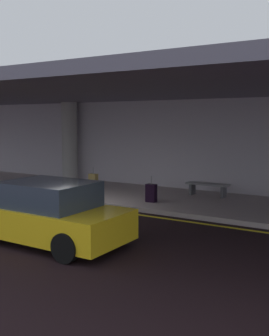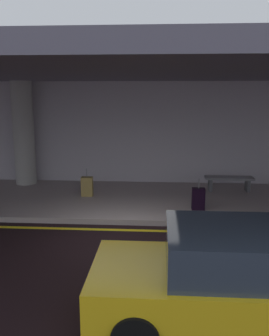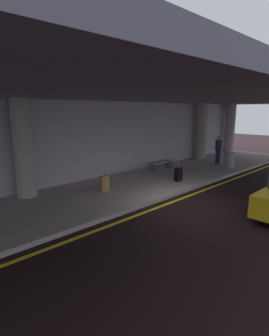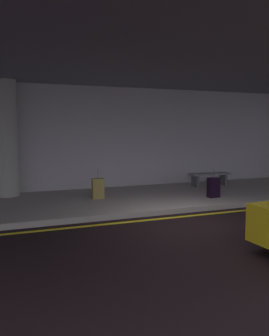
{
  "view_description": "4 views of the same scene",
  "coord_description": "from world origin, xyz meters",
  "px_view_note": "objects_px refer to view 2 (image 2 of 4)",
  "views": [
    {
      "loc": [
        8.8,
        -10.12,
        2.92
      ],
      "look_at": [
        1.25,
        2.05,
        1.29
      ],
      "focal_mm": 43.83,
      "sensor_mm": 36.0,
      "label": 1
    },
    {
      "loc": [
        0.82,
        -8.06,
        3.4
      ],
      "look_at": [
        0.15,
        1.86,
        1.36
      ],
      "focal_mm": 39.31,
      "sensor_mm": 36.0,
      "label": 2
    },
    {
      "loc": [
        -7.95,
        -5.27,
        3.4
      ],
      "look_at": [
        -0.58,
        2.33,
        1.1
      ],
      "focal_mm": 28.9,
      "sensor_mm": 36.0,
      "label": 3
    },
    {
      "loc": [
        -4.62,
        -7.64,
        2.26
      ],
      "look_at": [
        -0.74,
        1.95,
        1.18
      ],
      "focal_mm": 39.56,
      "sensor_mm": 36.0,
      "label": 4
    }
  ],
  "objects_px": {
    "support_column_left_mid": "(24,133)",
    "bench_metal": "(229,181)",
    "car_yellow_taxi": "(233,280)",
    "suitcase_upright_secondary": "(87,186)",
    "suitcase_upright_primary": "(198,199)"
  },
  "relations": [
    {
      "from": "suitcase_upright_primary",
      "to": "suitcase_upright_secondary",
      "type": "bearing_deg",
      "value": -171.51
    },
    {
      "from": "suitcase_upright_secondary",
      "to": "support_column_left_mid",
      "type": "bearing_deg",
      "value": 150.96
    },
    {
      "from": "suitcase_upright_primary",
      "to": "suitcase_upright_secondary",
      "type": "distance_m",
      "value": 3.6
    },
    {
      "from": "suitcase_upright_secondary",
      "to": "bench_metal",
      "type": "height_order",
      "value": "suitcase_upright_secondary"
    },
    {
      "from": "suitcase_upright_secondary",
      "to": "bench_metal",
      "type": "xyz_separation_m",
      "value": [
        4.63,
        0.92,
        0.04
      ]
    },
    {
      "from": "car_yellow_taxi",
      "to": "suitcase_upright_primary",
      "type": "relative_size",
      "value": 4.56
    },
    {
      "from": "car_yellow_taxi",
      "to": "suitcase_upright_secondary",
      "type": "relative_size",
      "value": 4.56
    },
    {
      "from": "support_column_left_mid",
      "to": "suitcase_upright_primary",
      "type": "bearing_deg",
      "value": -24.31
    },
    {
      "from": "support_column_left_mid",
      "to": "bench_metal",
      "type": "distance_m",
      "value": 7.35
    },
    {
      "from": "car_yellow_taxi",
      "to": "suitcase_upright_primary",
      "type": "bearing_deg",
      "value": -89.43
    },
    {
      "from": "support_column_left_mid",
      "to": "car_yellow_taxi",
      "type": "distance_m",
      "value": 9.83
    },
    {
      "from": "support_column_left_mid",
      "to": "car_yellow_taxi",
      "type": "xyz_separation_m",
      "value": [
        5.93,
        -7.74,
        -1.26
      ]
    },
    {
      "from": "car_yellow_taxi",
      "to": "bench_metal",
      "type": "distance_m",
      "value": 7.25
    },
    {
      "from": "car_yellow_taxi",
      "to": "bench_metal",
      "type": "bearing_deg",
      "value": -99.14
    },
    {
      "from": "suitcase_upright_primary",
      "to": "bench_metal",
      "type": "bearing_deg",
      "value": 86.9
    }
  ]
}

